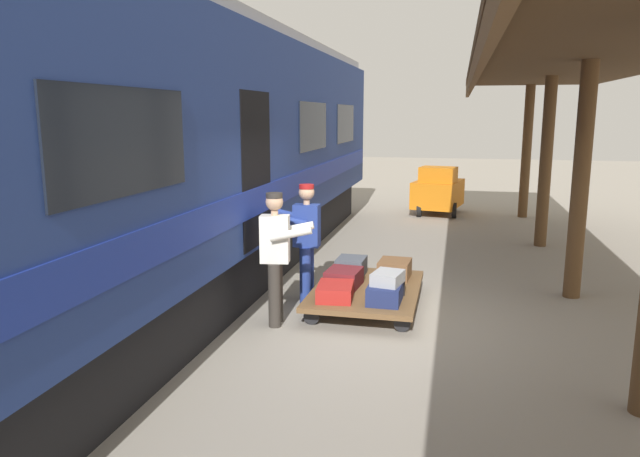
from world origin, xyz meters
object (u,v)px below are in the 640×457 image
object	(u,v)px
luggage_cart	(367,290)
suitcase_maroon_trunk	(344,278)
train_car	(151,160)
suitcase_black_hardshell	(390,282)
suitcase_navy_fabric	(385,293)
porter_in_overalls	(305,239)
suitcase_brown_leather	(395,269)
suitcase_slate_roller	(351,266)
suitcase_gray_aluminum	(388,278)
suitcase_red_plastic	(335,291)
baggage_tug	(438,191)
porter_by_door	(277,254)

from	to	relation	value
luggage_cart	suitcase_maroon_trunk	distance (m)	0.36
train_car	suitcase_black_hardshell	bearing A→B (deg)	-168.76
luggage_cart	suitcase_black_hardshell	xyz separation A→B (m)	(-0.33, -0.00, 0.14)
suitcase_navy_fabric	suitcase_black_hardshell	world-z (taller)	suitcase_navy_fabric
suitcase_navy_fabric	porter_in_overalls	bearing A→B (deg)	-26.92
luggage_cart	suitcase_brown_leather	distance (m)	0.70
suitcase_maroon_trunk	suitcase_brown_leather	xyz separation A→B (m)	(-0.65, -0.59, 0.01)
suitcase_slate_roller	suitcase_gray_aluminum	distance (m)	1.35
suitcase_maroon_trunk	suitcase_red_plastic	bearing A→B (deg)	90.00
suitcase_black_hardshell	porter_in_overalls	distance (m)	1.33
suitcase_brown_leather	suitcase_black_hardshell	size ratio (longest dim) A/B	0.87
baggage_tug	porter_by_door	bearing A→B (deg)	79.47
train_car	suitcase_red_plastic	distance (m)	3.05
train_car	suitcase_slate_roller	world-z (taller)	train_car
suitcase_maroon_trunk	suitcase_brown_leather	world-z (taller)	suitcase_brown_leather
suitcase_gray_aluminum	porter_by_door	size ratio (longest dim) A/B	0.27
suitcase_slate_roller	suitcase_black_hardshell	bearing A→B (deg)	137.65
porter_in_overalls	suitcase_red_plastic	bearing A→B (deg)	132.38
train_car	baggage_tug	distance (m)	9.62
train_car	suitcase_brown_leather	bearing A→B (deg)	-158.94
train_car	suitcase_black_hardshell	size ratio (longest dim) A/B	29.03
suitcase_red_plastic	porter_by_door	xyz separation A→B (m)	(0.69, 0.35, 0.55)
suitcase_maroon_trunk	suitcase_slate_roller	world-z (taller)	suitcase_slate_roller
train_car	porter_in_overalls	world-z (taller)	train_car
porter_in_overalls	suitcase_maroon_trunk	bearing A→B (deg)	177.72
suitcase_red_plastic	suitcase_gray_aluminum	bearing A→B (deg)	-176.79
suitcase_maroon_trunk	suitcase_gray_aluminum	bearing A→B (deg)	140.71
baggage_tug	porter_in_overalls	bearing A→B (deg)	79.10
suitcase_navy_fabric	suitcase_black_hardshell	xyz separation A→B (m)	(-0.00, -0.59, -0.02)
suitcase_maroon_trunk	suitcase_navy_fabric	xyz separation A→B (m)	(-0.65, 0.59, -0.00)
suitcase_brown_leather	suitcase_black_hardshell	xyz separation A→B (m)	(0.00, 0.59, -0.03)
train_car	suitcase_red_plastic	size ratio (longest dim) A/B	29.90
suitcase_red_plastic	suitcase_slate_roller	xyz separation A→B (m)	(0.00, -1.19, 0.04)
suitcase_maroon_trunk	suitcase_navy_fabric	bearing A→B (deg)	137.65
luggage_cart	suitcase_gray_aluminum	world-z (taller)	suitcase_gray_aluminum
luggage_cart	suitcase_black_hardshell	size ratio (longest dim) A/B	3.56
suitcase_slate_roller	suitcase_navy_fabric	world-z (taller)	suitcase_slate_roller
train_car	baggage_tug	xyz separation A→B (m)	(-3.55, -8.82, -1.43)
train_car	suitcase_brown_leather	distance (m)	3.79
suitcase_slate_roller	baggage_tug	bearing A→B (deg)	-97.58
suitcase_black_hardshell	suitcase_gray_aluminum	distance (m)	0.60
porter_by_door	suitcase_navy_fabric	bearing A→B (deg)	-165.34
porter_by_door	luggage_cart	bearing A→B (deg)	-137.01
train_car	suitcase_red_plastic	xyz separation A→B (m)	(-2.54, -0.04, -1.68)
suitcase_gray_aluminum	suitcase_navy_fabric	bearing A→B (deg)	54.02
suitcase_slate_roller	suitcase_brown_leather	xyz separation A→B (m)	(-0.65, 0.00, -0.00)
suitcase_red_plastic	suitcase_slate_roller	size ratio (longest dim) A/B	1.20
suitcase_maroon_trunk	porter_in_overalls	bearing A→B (deg)	-2.28
suitcase_brown_leather	baggage_tug	size ratio (longest dim) A/B	0.28
suitcase_navy_fabric	suitcase_gray_aluminum	xyz separation A→B (m)	(-0.03, -0.04, 0.20)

